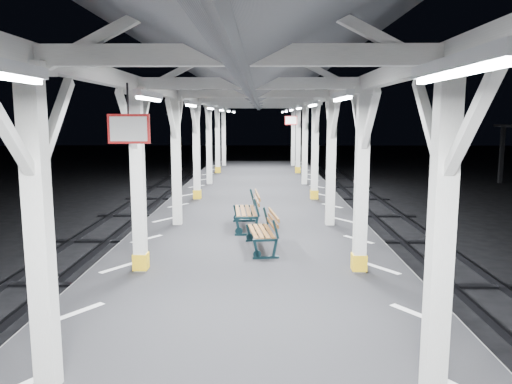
{
  "coord_description": "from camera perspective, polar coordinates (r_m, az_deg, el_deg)",
  "views": [
    {
      "loc": [
        0.23,
        -6.83,
        3.81
      ],
      "look_at": [
        0.09,
        3.79,
        2.2
      ],
      "focal_mm": 35.0,
      "sensor_mm": 36.0,
      "label": 1
    }
  ],
  "objects": [
    {
      "name": "hazard_stripes_left",
      "position": [
        7.86,
        -19.78,
        -12.83
      ],
      "size": [
        1.0,
        48.0,
        0.01
      ],
      "primitive_type": "cube",
      "color": "silver",
      "rests_on": "platform"
    },
    {
      "name": "canopy",
      "position": [
        6.86,
        -1.23,
        14.88
      ],
      "size": [
        5.4,
        49.0,
        4.65
      ],
      "color": "silver",
      "rests_on": "platform"
    },
    {
      "name": "bench_far",
      "position": [
        12.61,
        -0.75,
        -2.02
      ],
      "size": [
        0.76,
        1.72,
        0.91
      ],
      "rotation": [
        0.0,
        0.0,
        0.08
      ],
      "color": "black",
      "rests_on": "platform"
    },
    {
      "name": "ground",
      "position": [
        7.83,
        -1.12,
        -20.51
      ],
      "size": [
        120.0,
        120.0,
        0.0
      ],
      "primitive_type": "plane",
      "color": "black",
      "rests_on": "ground"
    },
    {
      "name": "bench_mid",
      "position": [
        10.62,
        1.07,
        -4.36
      ],
      "size": [
        0.74,
        1.53,
        0.8
      ],
      "rotation": [
        0.0,
        0.0,
        0.13
      ],
      "color": "black",
      "rests_on": "platform"
    },
    {
      "name": "hazard_stripes_right",
      "position": [
        7.71,
        17.89,
        -13.15
      ],
      "size": [
        1.0,
        48.0,
        0.01
      ],
      "primitive_type": "cube",
      "color": "silver",
      "rests_on": "platform"
    },
    {
      "name": "platform",
      "position": [
        7.6,
        -1.13,
        -17.21
      ],
      "size": [
        6.0,
        50.0,
        1.0
      ],
      "primitive_type": "cube",
      "color": "black",
      "rests_on": "ground"
    }
  ]
}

